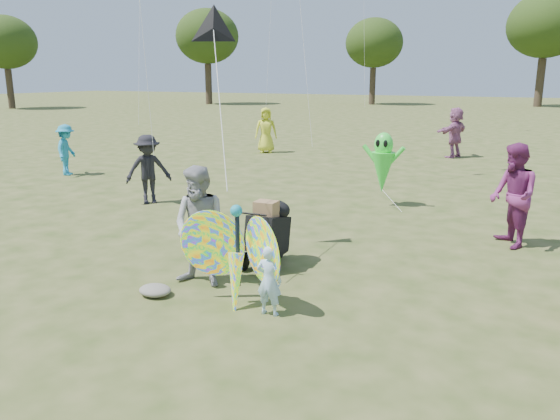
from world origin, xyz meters
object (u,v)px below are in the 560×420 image
object	(u,v)px
crowd_g	(266,130)
alien_kite	(383,165)
jogging_stroller	(269,229)
crowd_e	(513,196)
crowd_j	(455,132)
adult_man	(201,227)
child_girl	(269,281)
butterfly_kite	(236,258)
crowd_i	(66,150)
crowd_b	(148,169)

from	to	relation	value
crowd_g	alien_kite	size ratio (longest dim) A/B	1.03
alien_kite	jogging_stroller	bearing A→B (deg)	-95.59
crowd_e	jogging_stroller	xyz separation A→B (m)	(-3.44, -2.82, -0.32)
crowd_j	alien_kite	distance (m)	8.92
adult_man	crowd_j	world-z (taller)	crowd_j
child_girl	alien_kite	size ratio (longest dim) A/B	0.53
butterfly_kite	alien_kite	distance (m)	6.51
crowd_j	alien_kite	size ratio (longest dim) A/B	1.07
butterfly_kite	alien_kite	size ratio (longest dim) A/B	1.00
butterfly_kite	crowd_i	bearing A→B (deg)	147.32
crowd_b	crowd_j	size ratio (longest dim) A/B	0.89
crowd_e	alien_kite	world-z (taller)	crowd_e
alien_kite	child_girl	bearing A→B (deg)	-86.64
butterfly_kite	child_girl	bearing A→B (deg)	-8.80
crowd_g	jogging_stroller	world-z (taller)	crowd_g
adult_man	child_girl	bearing A→B (deg)	-23.89
child_girl	crowd_j	size ratio (longest dim) A/B	0.50
crowd_i	crowd_j	xyz separation A→B (m)	(10.15, 9.16, 0.15)
crowd_g	jogging_stroller	bearing A→B (deg)	-89.65
crowd_g	jogging_stroller	xyz separation A→B (m)	(6.23, -11.86, -0.28)
crowd_e	alien_kite	distance (m)	3.61
child_girl	crowd_i	world-z (taller)	crowd_i
adult_man	crowd_g	bearing A→B (deg)	109.79
adult_man	crowd_j	xyz separation A→B (m)	(1.24, 15.00, 0.05)
crowd_b	butterfly_kite	distance (m)	6.57
adult_man	alien_kite	distance (m)	6.17
crowd_g	butterfly_kite	distance (m)	14.99
adult_man	butterfly_kite	world-z (taller)	adult_man
crowd_e	alien_kite	bearing A→B (deg)	-152.68
crowd_b	crowd_e	distance (m)	8.07
crowd_b	jogging_stroller	size ratio (longest dim) A/B	1.52
child_girl	jogging_stroller	bearing A→B (deg)	-66.66
butterfly_kite	crowd_j	bearing A→B (deg)	88.49
jogging_stroller	crowd_e	bearing A→B (deg)	37.57
alien_kite	crowd_j	bearing A→B (deg)	88.30
child_girl	butterfly_kite	bearing A→B (deg)	-12.62
child_girl	crowd_g	size ratio (longest dim) A/B	0.52
adult_man	crowd_e	bearing A→B (deg)	41.65
crowd_g	crowd_i	xyz separation A→B (m)	(-3.18, -7.22, -0.11)
crowd_g	butterfly_kite	size ratio (longest dim) A/B	1.03
adult_man	crowd_i	distance (m)	10.66
crowd_e	crowd_j	bearing A→B (deg)	166.17
butterfly_kite	alien_kite	xyz separation A→B (m)	(0.14, 6.50, 0.31)
butterfly_kite	crowd_g	bearing A→B (deg)	116.00
butterfly_kite	alien_kite	bearing A→B (deg)	88.76
jogging_stroller	alien_kite	bearing A→B (deg)	82.62
crowd_g	crowd_j	bearing A→B (deg)	-11.80
jogging_stroller	butterfly_kite	world-z (taller)	butterfly_kite
crowd_b	crowd_i	world-z (taller)	crowd_b
crowd_j	crowd_g	bearing A→B (deg)	-52.38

